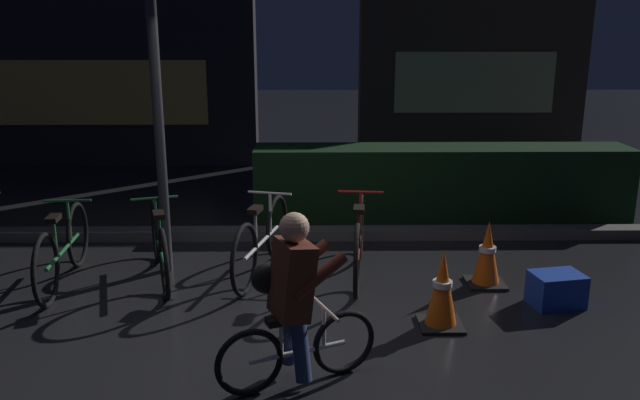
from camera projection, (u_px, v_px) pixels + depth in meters
name	position (u px, v px, depth m)	size (l,w,h in m)	color
ground_plane	(297.00, 321.00, 5.45)	(40.00, 40.00, 0.00)	black
sidewalk_curb	(301.00, 233.00, 7.56)	(12.00, 0.24, 0.12)	#56544F
hedge_row	(441.00, 182.00, 8.34)	(4.80, 0.70, 0.92)	black
storefront_left	(97.00, 60.00, 11.19)	(5.49, 0.54, 3.69)	#262328
storefront_right	(474.00, 32.00, 11.83)	(4.18, 0.54, 4.60)	#42382D
street_post	(160.00, 139.00, 6.24)	(0.10, 0.10, 2.71)	#2D2D33
parked_bike_left_mid	(63.00, 250.00, 6.15)	(0.46, 1.67, 0.77)	black
parked_bike_center_left	(160.00, 246.00, 6.27)	(0.58, 1.60, 0.77)	black
parked_bike_center_right	(262.00, 241.00, 6.39)	(0.52, 1.66, 0.78)	black
parked_bike_right_mid	(359.00, 241.00, 6.35)	(0.46, 1.74, 0.80)	black
traffic_cone_near	(442.00, 290.00, 5.29)	(0.36, 0.36, 0.66)	black
traffic_cone_far	(487.00, 254.00, 6.15)	(0.36, 0.36, 0.64)	black
blue_crate	(556.00, 289.00, 5.73)	(0.44, 0.32, 0.30)	#193DB7
cyclist	(293.00, 299.00, 4.36)	(1.11, 0.55, 1.25)	black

